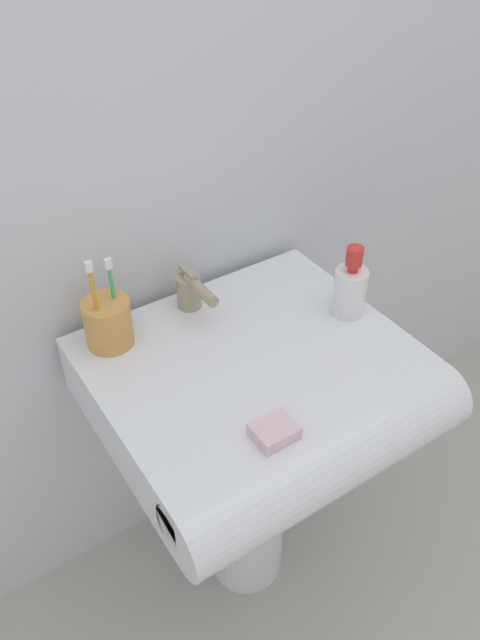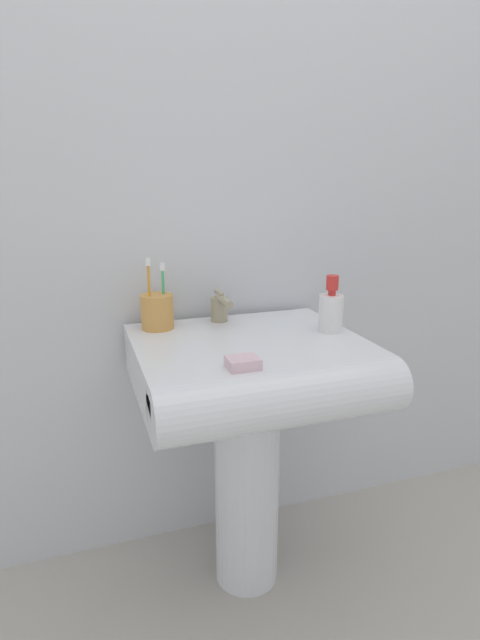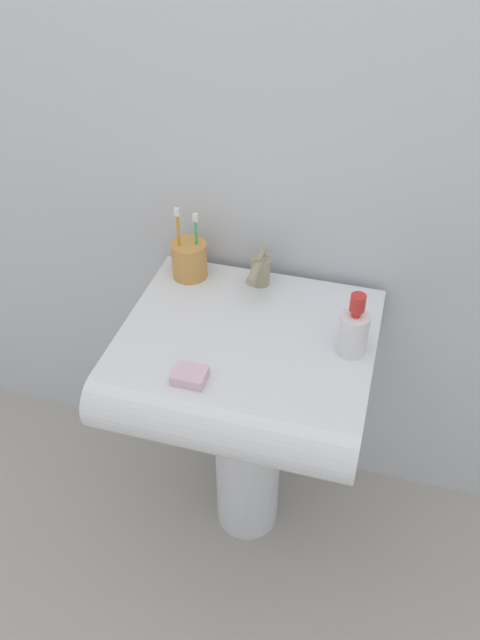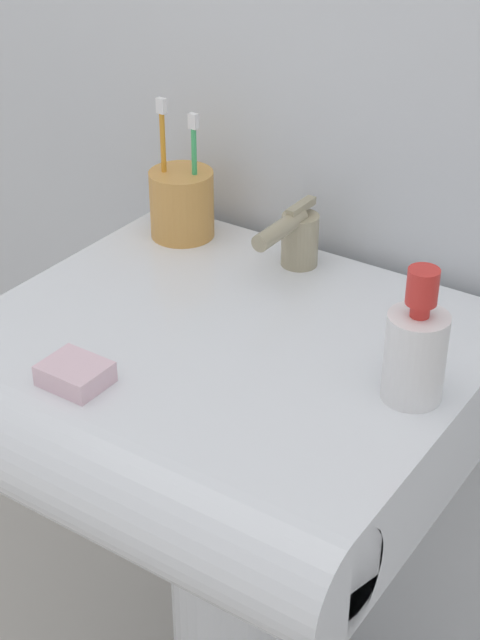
# 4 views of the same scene
# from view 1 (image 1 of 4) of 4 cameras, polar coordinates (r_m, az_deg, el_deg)

# --- Properties ---
(ground_plane) EXTENTS (6.00, 6.00, 0.00)m
(ground_plane) POSITION_cam_1_polar(r_m,az_deg,el_deg) (1.71, 0.57, -21.14)
(ground_plane) COLOR #ADA89E
(ground_plane) RESTS_ON ground
(wall_back) EXTENTS (5.00, 0.05, 2.40)m
(wall_back) POSITION_cam_1_polar(r_m,az_deg,el_deg) (1.12, -7.59, 24.03)
(wall_back) COLOR silver
(wall_back) RESTS_ON ground
(sink_pedestal) EXTENTS (0.18, 0.18, 0.59)m
(sink_pedestal) POSITION_cam_1_polar(r_m,az_deg,el_deg) (1.46, 0.65, -15.38)
(sink_pedestal) COLOR white
(sink_pedestal) RESTS_ON ground
(sink_basin) EXTENTS (0.57, 0.52, 0.13)m
(sink_basin) POSITION_cam_1_polar(r_m,az_deg,el_deg) (1.16, 2.16, -6.68)
(sink_basin) COLOR white
(sink_basin) RESTS_ON sink_pedestal
(faucet) EXTENTS (0.05, 0.13, 0.09)m
(faucet) POSITION_cam_1_polar(r_m,az_deg,el_deg) (1.22, -4.48, 2.70)
(faucet) COLOR tan
(faucet) RESTS_ON sink_basin
(toothbrush_cup) EXTENTS (0.09, 0.09, 0.19)m
(toothbrush_cup) POSITION_cam_1_polar(r_m,az_deg,el_deg) (1.16, -11.98, -0.19)
(toothbrush_cup) COLOR #D19347
(toothbrush_cup) RESTS_ON sink_basin
(soap_bottle) EXTENTS (0.06, 0.06, 0.15)m
(soap_bottle) POSITION_cam_1_polar(r_m,az_deg,el_deg) (1.22, 10.03, 2.83)
(soap_bottle) COLOR white
(soap_bottle) RESTS_ON sink_basin
(bar_soap) EXTENTS (0.07, 0.06, 0.02)m
(bar_soap) POSITION_cam_1_polar(r_m,az_deg,el_deg) (1.00, 3.15, -10.11)
(bar_soap) COLOR silver
(bar_soap) RESTS_ON sink_basin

